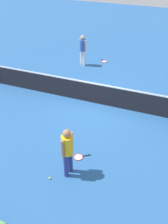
# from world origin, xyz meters

# --- Properties ---
(ground_plane) EXTENTS (40.00, 40.00, 0.00)m
(ground_plane) POSITION_xyz_m (0.00, 0.00, 0.00)
(ground_plane) COLOR #265693
(court_net) EXTENTS (10.09, 0.09, 1.07)m
(court_net) POSITION_xyz_m (0.00, 0.00, 0.50)
(court_net) COLOR #4C4C51
(court_net) RESTS_ON ground_plane
(player_near_side) EXTENTS (0.40, 0.53, 1.70)m
(player_near_side) POSITION_xyz_m (0.58, -4.09, 1.01)
(player_near_side) COLOR navy
(player_near_side) RESTS_ON ground_plane
(player_far_side) EXTENTS (0.51, 0.45, 1.70)m
(player_far_side) POSITION_xyz_m (-1.96, 3.52, 1.01)
(player_far_side) COLOR white
(player_far_side) RESTS_ON ground_plane
(tennis_racket_near_player) EXTENTS (0.57, 0.48, 0.03)m
(tennis_racket_near_player) POSITION_xyz_m (0.62, -3.34, 0.01)
(tennis_racket_near_player) COLOR red
(tennis_racket_near_player) RESTS_ON ground_plane
(tennis_racket_far_player) EXTENTS (0.53, 0.54, 0.03)m
(tennis_racket_far_player) POSITION_xyz_m (-0.97, 4.44, 0.01)
(tennis_racket_far_player) COLOR red
(tennis_racket_far_player) RESTS_ON ground_plane
(tennis_ball_by_net) EXTENTS (0.07, 0.07, 0.07)m
(tennis_ball_by_net) POSITION_xyz_m (0.15, -4.50, 0.03)
(tennis_ball_by_net) COLOR #C6E033
(tennis_ball_by_net) RESTS_ON ground_plane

